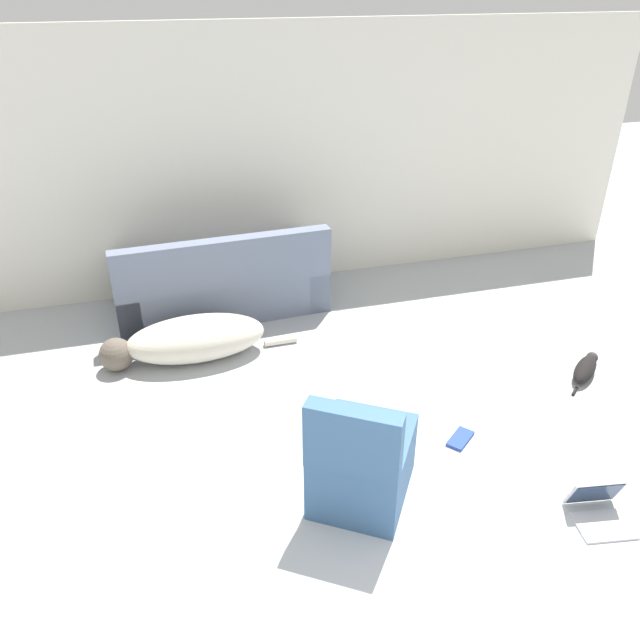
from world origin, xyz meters
TOP-DOWN VIEW (x-y plane):
  - wall_back at (0.00, 4.48)m, footprint 7.60×0.06m
  - couch at (-0.79, 3.92)m, footprint 1.97×0.91m
  - dog at (-1.17, 3.14)m, footprint 1.64×0.53m
  - cat at (1.85, 2.01)m, footprint 0.51×0.44m
  - laptop_open at (0.98, 0.71)m, footprint 0.37×0.37m
  - book_blue at (0.51, 1.55)m, footprint 0.25×0.23m
  - side_chair at (-0.33, 1.25)m, footprint 0.82×0.85m

SIDE VIEW (x-z plane):
  - book_blue at x=0.51m, z-range 0.00..0.02m
  - cat at x=1.85m, z-range 0.00..0.13m
  - laptop_open at x=0.98m, z-range -0.04..0.19m
  - dog at x=-1.17m, z-range 0.00..0.36m
  - couch at x=-0.79m, z-range -0.15..0.68m
  - side_chair at x=-0.33m, z-range -0.14..0.70m
  - wall_back at x=0.00m, z-range 0.00..2.49m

